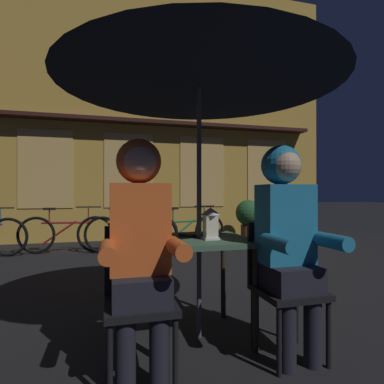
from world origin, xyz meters
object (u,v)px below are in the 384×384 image
(bicycle_third, at_px, (131,234))
(potted_plant, at_px, (249,216))
(lantern, at_px, (210,223))
(bicycle_fourth, at_px, (187,232))
(bicycle_second, at_px, (66,234))
(book, at_px, (194,234))
(chair_left, at_px, (139,291))
(patio_umbrella, at_px, (199,62))
(cafe_table, at_px, (199,251))
(chair_right, at_px, (283,280))
(person_right_hooded, at_px, (287,228))
(person_left_hooded, at_px, (140,232))

(bicycle_third, relative_size, potted_plant, 1.79)
(lantern, height_order, potted_plant, lantern)
(bicycle_fourth, bearing_deg, bicycle_second, 172.60)
(bicycle_third, bearing_deg, book, -85.80)
(book, bearing_deg, chair_left, -159.42)
(patio_umbrella, height_order, bicycle_fourth, patio_umbrella)
(cafe_table, xyz_separation_m, book, (-0.01, 0.10, 0.11))
(book, xyz_separation_m, potted_plant, (2.50, 4.34, -0.21))
(bicycle_second, height_order, bicycle_fourth, same)
(potted_plant, bearing_deg, patio_umbrella, -119.31)
(patio_umbrella, xyz_separation_m, chair_right, (0.48, -0.37, -1.57))
(bicycle_fourth, bearing_deg, person_right_hooded, -94.30)
(lantern, xyz_separation_m, person_left_hooded, (-0.54, -0.32, -0.01))
(person_left_hooded, relative_size, bicycle_fourth, 0.85)
(bicycle_second, bearing_deg, chair_right, -65.73)
(patio_umbrella, relative_size, potted_plant, 2.51)
(lantern, xyz_separation_m, book, (-0.07, 0.20, -0.11))
(chair_right, relative_size, potted_plant, 0.95)
(cafe_table, height_order, person_right_hooded, person_right_hooded)
(cafe_table, xyz_separation_m, patio_umbrella, (0.00, 0.00, 1.42))
(patio_umbrella, bearing_deg, potted_plant, 60.69)
(patio_umbrella, xyz_separation_m, chair_left, (-0.48, -0.37, -1.57))
(chair_left, relative_size, bicycle_fourth, 0.53)
(chair_right, distance_m, book, 0.73)
(cafe_table, bearing_deg, book, 97.38)
(lantern, height_order, chair_right, lantern)
(patio_umbrella, bearing_deg, bicycle_second, 110.19)
(cafe_table, distance_m, patio_umbrella, 1.42)
(lantern, height_order, bicycle_third, lantern)
(bicycle_fourth, bearing_deg, patio_umbrella, -102.50)
(person_right_hooded, bearing_deg, potted_plant, 67.53)
(patio_umbrella, distance_m, chair_left, 1.68)
(lantern, distance_m, bicycle_second, 4.17)
(chair_right, relative_size, bicycle_fourth, 0.53)
(cafe_table, relative_size, bicycle_third, 0.45)
(person_left_hooded, xyz_separation_m, book, (0.47, 0.53, -0.09))
(potted_plant, bearing_deg, chair_right, -112.71)
(patio_umbrella, distance_m, person_right_hooded, 1.37)
(person_left_hooded, distance_m, book, 0.71)
(chair_right, height_order, person_left_hooded, person_left_hooded)
(chair_right, bearing_deg, bicycle_third, 100.88)
(bicycle_second, bearing_deg, chair_left, -77.64)
(bicycle_fourth, bearing_deg, cafe_table, -102.50)
(bicycle_third, xyz_separation_m, potted_plant, (2.75, 0.95, 0.20))
(chair_left, height_order, person_right_hooded, person_right_hooded)
(patio_umbrella, relative_size, bicycle_second, 1.38)
(chair_right, relative_size, bicycle_second, 0.52)
(bicycle_second, bearing_deg, bicycle_fourth, -7.40)
(patio_umbrella, height_order, potted_plant, patio_umbrella)
(chair_left, xyz_separation_m, bicycle_fourth, (1.25, 3.86, -0.14))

